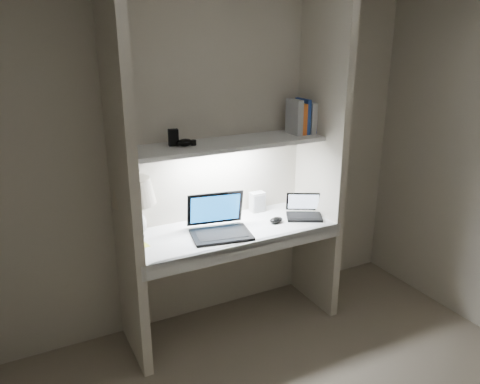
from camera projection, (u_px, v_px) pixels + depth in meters
back_wall at (215, 153)px, 3.34m from camera, size 3.20×0.01×2.50m
alcove_panel_left at (123, 176)px, 2.80m from camera, size 0.06×0.55×2.50m
alcove_panel_right at (321, 150)px, 3.43m from camera, size 0.06×0.55×2.50m
desk at (232, 231)px, 3.27m from camera, size 1.40×0.55×0.04m
desk_apron at (250, 249)px, 3.06m from camera, size 1.46×0.03×0.10m
shelf at (226, 144)px, 3.16m from camera, size 1.40×0.36×0.03m
strip_light at (226, 147)px, 3.17m from camera, size 0.60×0.04×0.02m
table_lamp at (134, 198)px, 3.01m from camera, size 0.28×0.28×0.42m
laptop_main at (219, 225)px, 3.17m from camera, size 0.45×0.40×0.26m
laptop_netbook at (304, 211)px, 3.47m from camera, size 0.33×0.32×0.17m
speaker at (257, 202)px, 3.55m from camera, size 0.11×0.08×0.15m
mouse at (276, 220)px, 3.35m from camera, size 0.12×0.09×0.04m
cable_coil at (230, 230)px, 3.21m from camera, size 0.13×0.13×0.01m
sticky_note at (143, 246)px, 2.99m from camera, size 0.09×0.09×0.00m
book_row at (305, 117)px, 3.41m from camera, size 0.24×0.17×0.25m
shelf_box at (173, 138)px, 3.03m from camera, size 0.07×0.06×0.11m
shelf_gadget at (185, 142)px, 3.03m from camera, size 0.12×0.09×0.05m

